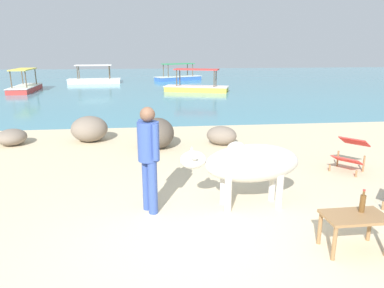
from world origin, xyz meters
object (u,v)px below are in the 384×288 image
low_bench_table (355,221)px  bottle (362,203)px  boat_white (94,79)px  boat_red (25,87)px  person_standing (149,152)px  cow (249,164)px  boat_yellow (196,87)px  boat_blue (178,77)px  deck_chair_near (351,152)px

low_bench_table → bottle: 0.25m
boat_white → boat_red: size_ratio=1.00×
bottle → person_standing: (-2.61, 1.29, 0.36)m
cow → bottle: 1.70m
cow → person_standing: size_ratio=1.16×
boat_yellow → boat_blue: size_ratio=1.01×
deck_chair_near → boat_white: 21.24m
low_bench_table → person_standing: 2.89m
deck_chair_near → person_standing: bearing=-21.6°
bottle → boat_red: 20.40m
boat_blue → boat_red: 11.20m
low_bench_table → person_standing: bearing=150.5°
cow → boat_red: boat_red is taller
boat_blue → deck_chair_near: bearing=-110.5°
person_standing → boat_blue: person_standing is taller
deck_chair_near → boat_blue: size_ratio=0.24×
deck_chair_near → boat_red: size_ratio=0.25×
person_standing → boat_yellow: (2.61, 15.36, -0.70)m
boat_white → boat_red: bearing=51.2°
boat_yellow → boat_blue: 7.34m
cow → person_standing: person_standing is taller
low_bench_table → boat_red: boat_red is taller
low_bench_table → boat_white: boat_white is taller
bottle → boat_blue: size_ratio=0.08×
boat_white → boat_red: (-3.26, -4.55, 0.00)m
bottle → boat_white: boat_white is taller
person_standing → boat_red: size_ratio=0.43×
low_bench_table → deck_chair_near: (1.58, 2.83, -0.01)m
low_bench_table → bottle: (0.12, 0.08, 0.20)m
person_standing → boat_white: size_ratio=0.43×
person_standing → boat_yellow: 15.59m
boat_yellow → boat_white: same height
cow → boat_blue: size_ratio=0.50×
boat_yellow → low_bench_table: bearing=-72.4°
cow → deck_chair_near: cow is taller
boat_yellow → cow: bearing=-76.0°
low_bench_table → boat_red: size_ratio=0.21×
bottle → boat_yellow: 16.65m
cow → boat_white: (-5.56, 21.09, -0.45)m
low_bench_table → person_standing: size_ratio=0.47×
cow → bottle: (1.08, -1.30, -0.11)m
low_bench_table → boat_blue: boat_blue is taller
person_standing → bottle: bearing=124.3°
boat_yellow → bottle: bearing=-72.0°
person_standing → boat_yellow: person_standing is taller
deck_chair_near → boat_yellow: boat_yellow is taller
boat_yellow → boat_red: 9.97m
person_standing → boat_red: person_standing is taller
person_standing → boat_blue: bearing=-124.7°
person_standing → cow: bearing=151.0°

